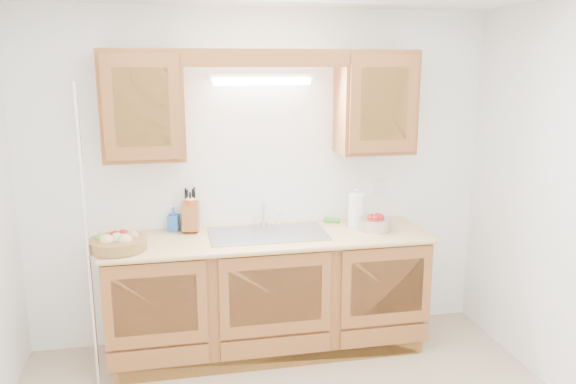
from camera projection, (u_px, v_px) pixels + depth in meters
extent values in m
cube|color=white|center=(261.00, 179.00, 4.25)|extent=(3.50, 0.02, 2.50)
cube|color=#9A582D|center=(269.00, 294.00, 4.15)|extent=(2.20, 0.60, 0.86)
cube|color=tan|center=(268.00, 238.00, 4.03)|extent=(2.30, 0.63, 0.04)
cube|color=#9A582D|center=(143.00, 106.00, 3.81)|extent=(0.55, 0.33, 0.75)
cube|color=#9A582D|center=(375.00, 102.00, 4.13)|extent=(0.55, 0.33, 0.75)
cube|color=#9A582D|center=(267.00, 58.00, 3.76)|extent=(2.20, 0.05, 0.12)
cylinder|color=white|center=(262.00, 81.00, 4.00)|extent=(0.70, 0.05, 0.05)
cube|color=white|center=(262.00, 77.00, 4.02)|extent=(0.76, 0.06, 0.05)
cube|color=#9E9EA3|center=(268.00, 234.00, 4.05)|extent=(0.84, 0.46, 0.01)
cube|color=#9E9EA3|center=(239.00, 247.00, 4.03)|extent=(0.39, 0.40, 0.16)
cube|color=#9E9EA3|center=(296.00, 243.00, 4.11)|extent=(0.39, 0.40, 0.16)
cylinder|color=silver|center=(264.00, 224.00, 4.24)|extent=(0.06, 0.06, 0.04)
cylinder|color=silver|center=(263.00, 214.00, 4.22)|extent=(0.02, 0.02, 0.16)
cylinder|color=silver|center=(264.00, 204.00, 4.15)|extent=(0.02, 0.12, 0.02)
cylinder|color=white|center=(279.00, 218.00, 4.25)|extent=(0.03, 0.03, 0.12)
cylinder|color=silver|center=(87.00, 243.00, 3.54)|extent=(0.03, 0.03, 2.00)
cube|color=white|center=(380.00, 187.00, 4.45)|extent=(0.08, 0.01, 0.12)
cylinder|color=olive|center=(118.00, 244.00, 3.70)|extent=(0.40, 0.40, 0.07)
sphere|color=#D8C67F|center=(107.00, 241.00, 3.64)|extent=(0.09, 0.09, 0.09)
sphere|color=#D8C67F|center=(125.00, 241.00, 3.65)|extent=(0.09, 0.09, 0.09)
sphere|color=tan|center=(132.00, 236.00, 3.75)|extent=(0.09, 0.09, 0.09)
sphere|color=#B21414|center=(115.00, 237.00, 3.75)|extent=(0.08, 0.08, 0.08)
sphere|color=#72A53F|center=(101.00, 239.00, 3.70)|extent=(0.08, 0.08, 0.08)
sphere|color=#D8C67F|center=(117.00, 239.00, 3.68)|extent=(0.09, 0.09, 0.09)
sphere|color=#B21414|center=(123.00, 235.00, 3.79)|extent=(0.08, 0.08, 0.08)
cube|color=#9A582D|center=(191.00, 216.00, 4.11)|extent=(0.14, 0.20, 0.25)
cylinder|color=black|center=(186.00, 199.00, 4.05)|extent=(0.02, 0.04, 0.09)
cylinder|color=black|center=(190.00, 198.00, 4.06)|extent=(0.02, 0.04, 0.09)
cylinder|color=black|center=(194.00, 198.00, 4.06)|extent=(0.02, 0.04, 0.09)
cylinder|color=black|center=(187.00, 196.00, 4.09)|extent=(0.02, 0.04, 0.09)
cylinder|color=black|center=(193.00, 195.00, 4.10)|extent=(0.02, 0.04, 0.09)
cylinder|color=black|center=(186.00, 194.00, 4.12)|extent=(0.02, 0.04, 0.09)
cylinder|color=black|center=(194.00, 193.00, 4.13)|extent=(0.02, 0.04, 0.09)
cylinder|color=#CE470B|center=(191.00, 215.00, 4.10)|extent=(0.10, 0.10, 0.24)
cylinder|color=white|center=(190.00, 199.00, 4.07)|extent=(0.08, 0.08, 0.01)
imported|color=blue|center=(174.00, 219.00, 4.13)|extent=(0.10, 0.10, 0.18)
cube|color=#CC333F|center=(331.00, 222.00, 4.37)|extent=(0.14, 0.11, 0.01)
cube|color=green|center=(331.00, 220.00, 4.37)|extent=(0.14, 0.11, 0.02)
cylinder|color=silver|center=(356.00, 226.00, 4.24)|extent=(0.14, 0.14, 0.01)
cylinder|color=silver|center=(356.00, 208.00, 4.21)|extent=(0.02, 0.02, 0.29)
cylinder|color=white|center=(356.00, 210.00, 4.21)|extent=(0.12, 0.12, 0.24)
sphere|color=silver|center=(357.00, 189.00, 4.18)|extent=(0.02, 0.02, 0.02)
cylinder|color=silver|center=(374.00, 224.00, 4.15)|extent=(0.27, 0.27, 0.09)
sphere|color=#B21414|center=(371.00, 218.00, 4.13)|extent=(0.06, 0.06, 0.06)
sphere|color=#B21414|center=(377.00, 217.00, 4.16)|extent=(0.06, 0.06, 0.06)
sphere|color=#B21414|center=(376.00, 219.00, 4.11)|extent=(0.06, 0.06, 0.06)
sphere|color=#B21414|center=(380.00, 218.00, 4.13)|extent=(0.06, 0.06, 0.06)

